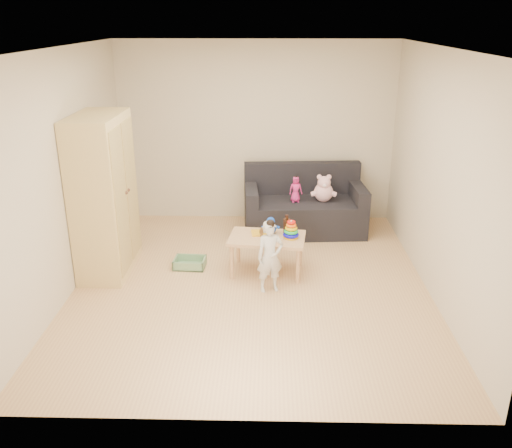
{
  "coord_description": "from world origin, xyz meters",
  "views": [
    {
      "loc": [
        0.19,
        -5.57,
        2.9
      ],
      "look_at": [
        0.05,
        0.25,
        0.65
      ],
      "focal_mm": 38.0,
      "sensor_mm": 36.0,
      "label": 1
    }
  ],
  "objects_px": {
    "sofa": "(304,216)",
    "toddler": "(270,258)",
    "wardrobe": "(104,195)",
    "play_table": "(267,255)"
  },
  "relations": [
    {
      "from": "toddler",
      "to": "play_table",
      "type": "bearing_deg",
      "value": 77.72
    },
    {
      "from": "play_table",
      "to": "toddler",
      "type": "height_order",
      "value": "toddler"
    },
    {
      "from": "wardrobe",
      "to": "toddler",
      "type": "relative_size",
      "value": 2.34
    },
    {
      "from": "wardrobe",
      "to": "sofa",
      "type": "xyz_separation_m",
      "value": [
        2.43,
        1.28,
        -0.7
      ]
    },
    {
      "from": "sofa",
      "to": "toddler",
      "type": "height_order",
      "value": "toddler"
    },
    {
      "from": "toddler",
      "to": "sofa",
      "type": "bearing_deg",
      "value": 58.0
    },
    {
      "from": "wardrobe",
      "to": "sofa",
      "type": "relative_size",
      "value": 1.12
    },
    {
      "from": "sofa",
      "to": "play_table",
      "type": "height_order",
      "value": "sofa"
    },
    {
      "from": "sofa",
      "to": "toddler",
      "type": "bearing_deg",
      "value": -109.13
    },
    {
      "from": "sofa",
      "to": "toddler",
      "type": "relative_size",
      "value": 2.08
    }
  ]
}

